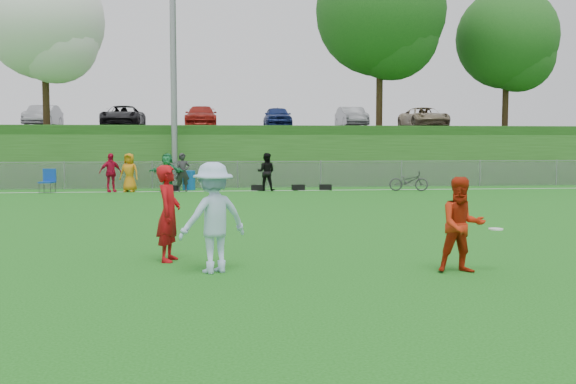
{
  "coord_description": "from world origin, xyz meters",
  "views": [
    {
      "loc": [
        -0.91,
        -10.55,
        2.18
      ],
      "look_at": [
        0.29,
        0.5,
        1.31
      ],
      "focal_mm": 40.0,
      "sensor_mm": 36.0,
      "label": 1
    }
  ],
  "objects": [
    {
      "name": "sideline_far",
      "position": [
        0.0,
        18.0,
        0.01
      ],
      "size": [
        60.0,
        0.1,
        0.01
      ],
      "primitive_type": "cube",
      "color": "white",
      "rests_on": "ground"
    },
    {
      "name": "tree_green_near",
      "position": [
        8.16,
        24.42,
        9.03
      ],
      "size": [
        7.14,
        7.14,
        9.95
      ],
      "color": "black",
      "rests_on": "berm"
    },
    {
      "name": "tree_green_far",
      "position": [
        16.16,
        25.92,
        7.96
      ],
      "size": [
        5.88,
        5.88,
        8.19
      ],
      "color": "black",
      "rests_on": "berm"
    },
    {
      "name": "ground",
      "position": [
        0.0,
        0.0,
        0.0
      ],
      "size": [
        120.0,
        120.0,
        0.0
      ],
      "primitive_type": "plane",
      "color": "#185612",
      "rests_on": "ground"
    },
    {
      "name": "tree_white_flowering",
      "position": [
        -9.84,
        24.92,
        8.32
      ],
      "size": [
        6.3,
        6.3,
        8.78
      ],
      "color": "black",
      "rests_on": "berm"
    },
    {
      "name": "player_red_left",
      "position": [
        -1.82,
        1.24,
        0.88
      ],
      "size": [
        0.54,
        0.71,
        1.76
      ],
      "primitive_type": "imported",
      "rotation": [
        0.0,
        0.0,
        1.38
      ],
      "color": "#AD0C10",
      "rests_on": "ground"
    },
    {
      "name": "camp_chair",
      "position": [
        -8.21,
        17.84,
        0.3
      ],
      "size": [
        0.65,
        0.66,
        1.03
      ],
      "rotation": [
        0.0,
        0.0,
        -0.15
      ],
      "color": "#0E3B9D",
      "rests_on": "ground"
    },
    {
      "name": "player_red_center",
      "position": [
        3.12,
        -0.33,
        0.8
      ],
      "size": [
        0.81,
        0.65,
        1.6
      ],
      "primitive_type": "imported",
      "rotation": [
        0.0,
        0.0,
        -0.05
      ],
      "color": "#B5240C",
      "rests_on": "ground"
    },
    {
      "name": "car_row",
      "position": [
        -1.17,
        32.0,
        3.82
      ],
      "size": [
        32.04,
        5.18,
        1.44
      ],
      "color": "white",
      "rests_on": "parking_lot"
    },
    {
      "name": "gear_bags",
      "position": [
        1.12,
        18.1,
        0.13
      ],
      "size": [
        7.45,
        0.48,
        0.26
      ],
      "color": "black",
      "rests_on": "ground"
    },
    {
      "name": "berm",
      "position": [
        0.0,
        31.0,
        1.5
      ],
      "size": [
        120.0,
        18.0,
        3.0
      ],
      "primitive_type": "cube",
      "color": "#1C4814",
      "rests_on": "ground"
    },
    {
      "name": "frisbee",
      "position": [
        3.74,
        -0.27,
        0.72
      ],
      "size": [
        0.24,
        0.24,
        0.02
      ],
      "color": "white",
      "rests_on": "ground"
    },
    {
      "name": "fence",
      "position": [
        0.0,
        20.0,
        0.65
      ],
      "size": [
        58.0,
        0.06,
        1.3
      ],
      "color": "gray",
      "rests_on": "ground"
    },
    {
      "name": "spectator_row",
      "position": [
        -2.84,
        18.0,
        0.85
      ],
      "size": [
        7.82,
        0.84,
        1.69
      ],
      "color": "red",
      "rests_on": "ground"
    },
    {
      "name": "player_blue",
      "position": [
        -1.0,
        0.13,
        0.92
      ],
      "size": [
        1.37,
        1.15,
        1.85
      ],
      "primitive_type": "imported",
      "rotation": [
        0.0,
        0.0,
        3.61
      ],
      "color": "#ADC9F0",
      "rests_on": "ground"
    },
    {
      "name": "bicycle",
      "position": [
        7.52,
        17.2,
        0.45
      ],
      "size": [
        1.79,
        0.95,
        0.9
      ],
      "primitive_type": "imported",
      "rotation": [
        0.0,
        0.0,
        1.35
      ],
      "color": "#2E2E30",
      "rests_on": "ground"
    },
    {
      "name": "light_pole",
      "position": [
        -3.0,
        20.8,
        6.71
      ],
      "size": [
        1.2,
        0.4,
        12.15
      ],
      "color": "gray",
      "rests_on": "ground"
    },
    {
      "name": "recycling_bin",
      "position": [
        -2.26,
        19.0,
        0.44
      ],
      "size": [
        0.69,
        0.69,
        0.88
      ],
      "primitive_type": "cylinder",
      "rotation": [
        0.0,
        0.0,
        0.19
      ],
      "color": "#0F53A9",
      "rests_on": "ground"
    },
    {
      "name": "parking_lot",
      "position": [
        0.0,
        33.0,
        3.05
      ],
      "size": [
        120.0,
        12.0,
        0.1
      ],
      "primitive_type": "cube",
      "color": "black",
      "rests_on": "berm"
    }
  ]
}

